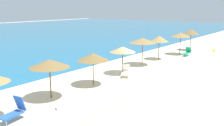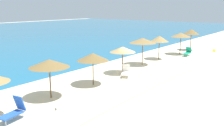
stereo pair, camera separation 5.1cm
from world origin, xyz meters
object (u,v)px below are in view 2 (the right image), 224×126
Objects in this scene: lounge_chair_1 at (126,72)px; cooler_box at (61,106)px; beach_umbrella_4 at (123,50)px; beach_umbrella_5 at (143,41)px; beach_umbrella_3 at (93,57)px; beach_ball at (214,50)px; lounge_chair_3 at (14,111)px; beach_umbrella_6 at (159,39)px; lounge_chair_2 at (187,52)px; beach_umbrella_2 at (49,63)px; beach_umbrella_7 at (181,35)px; beach_umbrella_8 at (191,32)px.

lounge_chair_1 reaches higher than cooler_box.
beach_umbrella_5 is (4.06, 0.38, 0.35)m from beach_umbrella_4.
beach_umbrella_3 reaches higher than beach_ball.
lounge_chair_3 reaches higher than lounge_chair_1.
beach_umbrella_6 is 19.37m from lounge_chair_3.
cooler_box is (-16.75, -2.32, -2.16)m from beach_umbrella_6.
beach_umbrella_3 is at bearing -92.56° from lounge_chair_3.
beach_umbrella_2 is at bearing 82.06° from lounge_chair_2.
beach_umbrella_5 is 15.70m from lounge_chair_3.
lounge_chair_3 is at bearing 175.77° from beach_ball.
lounge_chair_1 is (-8.42, -1.20, -1.93)m from beach_umbrella_6.
beach_umbrella_3 is 21.08m from beach_ball.
lounge_chair_3 is at bearing -174.69° from beach_umbrella_5.
cooler_box is at bearing 87.64° from lounge_chair_2.
beach_umbrella_6 reaches higher than beach_umbrella_2.
cooler_box is (-21.18, -1.65, -2.27)m from beach_umbrella_7.
beach_umbrella_8 is at bearing -2.29° from beach_umbrella_5.
lounge_chair_3 is 28.14m from beach_ball.
beach_umbrella_5 is (8.22, 0.57, 0.35)m from beach_umbrella_3.
beach_umbrella_3 is at bearing 51.52° from lounge_chair_1.
lounge_chair_2 is at bearing -3.98° from beach_umbrella_2.
beach_umbrella_7 is at bearing -97.40° from lounge_chair_3.
beach_umbrella_6 is 8.72m from lounge_chair_1.
lounge_chair_2 reaches higher than lounge_chair_1.
beach_umbrella_6 is at bearing -94.96° from lounge_chair_3.
beach_umbrella_8 is 3.87m from beach_ball.
lounge_chair_3 is (-15.50, -1.44, -2.00)m from beach_umbrella_5.
beach_umbrella_5 reaches higher than beach_umbrella_4.
beach_umbrella_5 reaches higher than lounge_chair_3.
lounge_chair_1 is at bearing -177.69° from beach_umbrella_8.
lounge_chair_3 reaches higher than cooler_box.
lounge_chair_2 is (11.87, -1.32, -1.77)m from beach_umbrella_4.
beach_umbrella_3 reaches higher than beach_umbrella_4.
beach_umbrella_3 reaches higher than lounge_chair_3.
lounge_chair_3 is (-23.30, 0.25, 0.11)m from lounge_chair_2.
beach_umbrella_6 is at bearing 1.28° from beach_umbrella_2.
cooler_box is at bearing -118.08° from lounge_chair_3.
beach_umbrella_7 is at bearing -177.91° from beach_umbrella_8.
beach_umbrella_2 is 7.71m from lounge_chair_1.
beach_umbrella_4 is at bearing -67.99° from lounge_chair_1.
beach_umbrella_2 is 0.90× the size of beach_umbrella_8.
beach_ball is at bearing -10.70° from beach_umbrella_4.
beach_umbrella_6 is at bearing 158.04° from beach_ball.
beach_umbrella_6 is at bearing -110.92° from lounge_chair_1.
lounge_chair_2 is (19.92, -1.38, -1.91)m from beach_umbrella_2.
beach_umbrella_8 reaches higher than beach_umbrella_6.
beach_umbrella_2 is 24.98m from beach_ball.
beach_umbrella_5 reaches higher than beach_umbrella_2.
beach_umbrella_7 reaches higher than lounge_chair_3.
beach_umbrella_6 is 0.98× the size of beach_umbrella_7.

